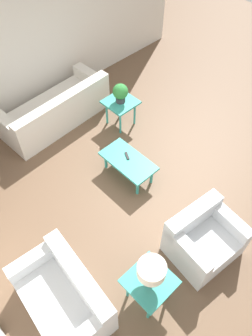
{
  "coord_description": "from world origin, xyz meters",
  "views": [
    {
      "loc": [
        -2.09,
        2.55,
        4.49
      ],
      "look_at": [
        0.19,
        0.36,
        0.55
      ],
      "focal_mm": 35.0,
      "sensor_mm": 36.0,
      "label": 1
    }
  ],
  "objects": [
    {
      "name": "ground_plane",
      "position": [
        0.0,
        0.0,
        0.0
      ],
      "size": [
        14.0,
        14.0,
        0.0
      ],
      "primitive_type": "plane",
      "color": "brown"
    },
    {
      "name": "wall_right",
      "position": [
        3.06,
        0.0,
        1.35
      ],
      "size": [
        0.12,
        7.2,
        2.7
      ],
      "color": "silver",
      "rests_on": "ground_plane"
    },
    {
      "name": "sofa",
      "position": [
        2.3,
        0.2,
        0.29
      ],
      "size": [
        0.95,
        2.17,
        0.75
      ],
      "rotation": [
        0.0,
        0.0,
        1.62
      ],
      "color": "silver",
      "rests_on": "ground_plane"
    },
    {
      "name": "armchair",
      "position": [
        -1.33,
        0.34,
        0.31
      ],
      "size": [
        0.89,
        1.0,
        0.76
      ],
      "rotation": [
        0.0,
        0.0,
        -1.69
      ],
      "color": "silver",
      "rests_on": "ground_plane"
    },
    {
      "name": "loveseat",
      "position": [
        -0.63,
        2.21,
        0.3
      ],
      "size": [
        1.35,
        0.9,
        0.76
      ],
      "rotation": [
        0.0,
        0.0,
        3.04
      ],
      "color": "silver",
      "rests_on": "ground_plane"
    },
    {
      "name": "coffee_table",
      "position": [
        0.39,
        0.13,
        0.33
      ],
      "size": [
        0.95,
        0.51,
        0.38
      ],
      "color": "teal",
      "rests_on": "ground_plane"
    },
    {
      "name": "side_table_plant",
      "position": [
        1.41,
        -0.66,
        0.47
      ],
      "size": [
        0.56,
        0.56,
        0.55
      ],
      "color": "teal",
      "rests_on": "ground_plane"
    },
    {
      "name": "side_table_lamp",
      "position": [
        -1.27,
        1.37,
        0.47
      ],
      "size": [
        0.56,
        0.56,
        0.55
      ],
      "color": "teal",
      "rests_on": "ground_plane"
    },
    {
      "name": "potted_plant",
      "position": [
        1.41,
        -0.66,
        0.75
      ],
      "size": [
        0.28,
        0.28,
        0.37
      ],
      "color": "#333338",
      "rests_on": "side_table_plant"
    },
    {
      "name": "table_lamp",
      "position": [
        -1.27,
        1.37,
        0.87
      ],
      "size": [
        0.34,
        0.34,
        0.44
      ],
      "color": "red",
      "rests_on": "side_table_lamp"
    },
    {
      "name": "remote_control",
      "position": [
        0.46,
        0.08,
        0.39
      ],
      "size": [
        0.16,
        0.11,
        0.02
      ],
      "color": "black",
      "rests_on": "coffee_table"
    }
  ]
}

